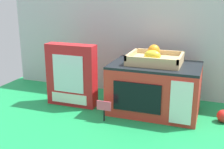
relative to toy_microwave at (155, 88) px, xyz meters
The scene contains 7 objects.
ground_plane 0.20m from the toy_microwave, 168.70° to the right, with size 1.70×1.70×0.00m, color #198C47.
display_back_panel 0.35m from the toy_microwave, 121.59° to the left, with size 1.61×0.03×0.64m, color #B7BABF.
toy_microwave is the anchor object (origin of this frame).
food_groups_crate 0.15m from the toy_microwave, 113.76° to the left, with size 0.25×0.21×0.08m.
cookie_set_box 0.44m from the toy_microwave, behind, with size 0.27×0.08×0.33m.
price_sign 0.28m from the toy_microwave, 134.64° to the right, with size 0.07×0.01×0.10m.
loose_toy_apple 0.34m from the toy_microwave, ahead, with size 0.06×0.06×0.06m, color red.
Camera 1 is at (0.42, -1.32, 0.59)m, focal length 46.50 mm.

